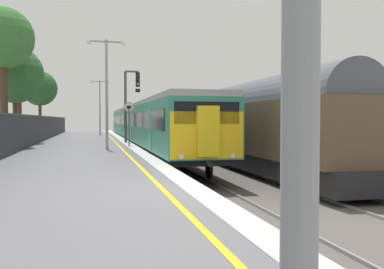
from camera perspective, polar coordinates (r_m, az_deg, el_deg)
ground at (r=10.72m, az=12.35°, el=-9.83°), size 17.40×110.00×1.21m
commuter_train_at_platform at (r=35.22m, az=-6.59°, el=1.47°), size 2.83×41.06×3.81m
freight_train_adjacent_track at (r=27.13m, az=4.04°, el=1.67°), size 2.60×29.83×4.45m
signal_gantry at (r=30.12m, az=-8.31°, el=4.87°), size 1.10×0.24×4.97m
speed_limit_sign at (r=26.03m, az=-8.38°, el=2.18°), size 0.59×0.08×2.62m
platform_lamp_mid at (r=23.18m, az=-11.27°, el=6.45°), size 2.00×0.20×5.77m
platform_lamp_far at (r=44.81m, az=-12.14°, el=4.13°), size 2.00×0.20×5.56m
background_tree_left at (r=47.99m, az=-19.50°, el=5.63°), size 3.63×3.63×6.68m
background_tree_centre at (r=27.45m, az=-23.76°, el=11.38°), size 3.54×3.56×8.08m
background_tree_right at (r=36.51m, az=-22.18°, el=7.69°), size 3.04×3.04×6.93m
background_tree_back at (r=31.26m, az=-22.73°, el=7.16°), size 3.84×3.84×6.51m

